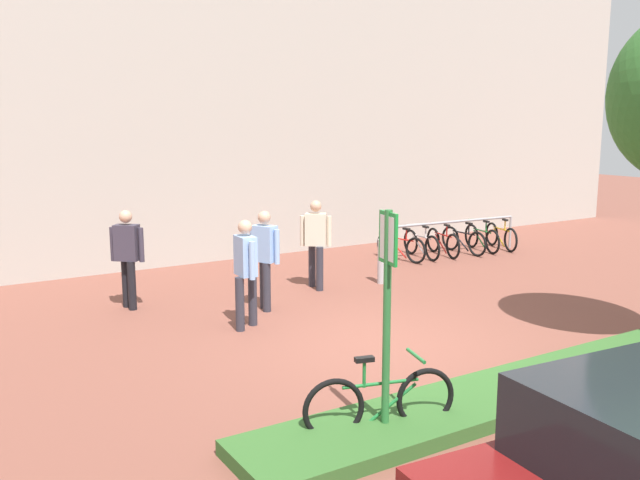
% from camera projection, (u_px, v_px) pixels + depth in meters
% --- Properties ---
extents(ground_plane, '(60.00, 60.00, 0.00)m').
position_uv_depth(ground_plane, '(385.00, 344.00, 9.94)').
color(ground_plane, brown).
extents(building_facade, '(28.00, 1.20, 10.00)m').
position_uv_depth(building_facade, '(189.00, 40.00, 15.28)').
color(building_facade, '#B2ADA3').
rests_on(building_facade, ground).
extents(planter_strip, '(7.00, 1.10, 0.16)m').
position_uv_depth(planter_strip, '(511.00, 392.00, 7.99)').
color(planter_strip, '#336028').
rests_on(planter_strip, ground).
extents(parking_sign_post, '(0.10, 0.36, 2.37)m').
position_uv_depth(parking_sign_post, '(387.00, 291.00, 6.78)').
color(parking_sign_post, '#2D7238').
rests_on(parking_sign_post, ground).
extents(bike_at_sign, '(1.64, 0.56, 0.86)m').
position_uv_depth(bike_at_sign, '(381.00, 402.00, 7.06)').
color(bike_at_sign, black).
rests_on(bike_at_sign, ground).
extents(bike_rack_cluster, '(3.75, 1.70, 0.83)m').
position_uv_depth(bike_rack_cluster, '(453.00, 240.00, 16.53)').
color(bike_rack_cluster, '#99999E').
rests_on(bike_rack_cluster, ground).
extents(bollard_steel, '(0.16, 0.16, 0.90)m').
position_uv_depth(bollard_steel, '(381.00, 261.00, 13.57)').
color(bollard_steel, '#ADADB2').
rests_on(bollard_steel, ground).
extents(person_casual_tan, '(0.44, 0.61, 1.72)m').
position_uv_depth(person_casual_tan, '(246.00, 267.00, 10.56)').
color(person_casual_tan, '#2D2D38').
rests_on(person_casual_tan, ground).
extents(person_shirt_blue, '(0.51, 0.51, 1.72)m').
position_uv_depth(person_shirt_blue, '(316.00, 239.00, 13.07)').
color(person_shirt_blue, '#2D2D38').
rests_on(person_shirt_blue, ground).
extents(person_suited_navy, '(0.48, 0.44, 1.72)m').
position_uv_depth(person_suited_navy, '(127.00, 253.00, 11.67)').
color(person_suited_navy, black).
rests_on(person_suited_navy, ground).
extents(person_shirt_white, '(0.39, 0.56, 1.72)m').
position_uv_depth(person_shirt_white, '(265.00, 254.00, 11.59)').
color(person_shirt_white, '#2D2D38').
rests_on(person_shirt_white, ground).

